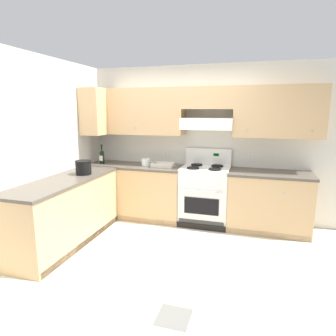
% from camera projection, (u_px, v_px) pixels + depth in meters
% --- Properties ---
extents(ground_plane, '(7.04, 7.04, 0.00)m').
position_uv_depth(ground_plane, '(151.00, 254.00, 3.76)').
color(ground_plane, beige).
extents(floor_accent_tile, '(0.30, 0.30, 0.01)m').
position_uv_depth(floor_accent_tile, '(174.00, 317.00, 2.61)').
color(floor_accent_tile, slate).
rests_on(floor_accent_tile, ground_plane).
extents(wall_back, '(4.68, 0.57, 2.55)m').
position_uv_depth(wall_back, '(205.00, 131.00, 4.80)').
color(wall_back, silver).
rests_on(wall_back, ground_plane).
extents(wall_left, '(0.47, 4.00, 2.55)m').
position_uv_depth(wall_left, '(51.00, 145.00, 4.17)').
color(wall_left, silver).
rests_on(wall_left, ground_plane).
extents(counter_back_run, '(3.60, 0.65, 0.91)m').
position_uv_depth(counter_back_run, '(188.00, 195.00, 4.79)').
color(counter_back_run, tan).
rests_on(counter_back_run, ground_plane).
extents(counter_left_run, '(0.63, 1.91, 0.91)m').
position_uv_depth(counter_left_run, '(66.00, 211.00, 4.02)').
color(counter_left_run, tan).
rests_on(counter_left_run, ground_plane).
extents(stove, '(0.76, 0.62, 1.20)m').
position_uv_depth(stove, '(205.00, 195.00, 4.72)').
color(stove, white).
rests_on(stove, ground_plane).
extents(wine_bottle, '(0.08, 0.08, 0.33)m').
position_uv_depth(wine_bottle, '(102.00, 156.00, 5.06)').
color(wine_bottle, black).
rests_on(wine_bottle, counter_back_run).
extents(bowl, '(0.35, 0.23, 0.07)m').
position_uv_depth(bowl, '(163.00, 165.00, 4.78)').
color(bowl, beige).
rests_on(bowl, counter_back_run).
extents(bucket, '(0.23, 0.23, 0.20)m').
position_uv_depth(bucket, '(83.00, 167.00, 4.20)').
color(bucket, black).
rests_on(bucket, counter_left_run).
extents(paper_towel_roll, '(0.14, 0.14, 0.12)m').
position_uv_depth(paper_towel_roll, '(146.00, 162.00, 4.87)').
color(paper_towel_roll, white).
rests_on(paper_towel_roll, counter_back_run).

